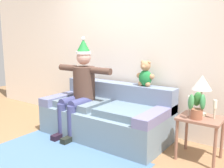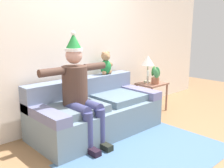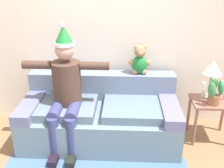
{
  "view_description": "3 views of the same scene",
  "coord_description": "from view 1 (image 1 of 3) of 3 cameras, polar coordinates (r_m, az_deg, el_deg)",
  "views": [
    {
      "loc": [
        2.22,
        -1.99,
        1.5
      ],
      "look_at": [
        0.16,
        0.91,
        0.83
      ],
      "focal_mm": 40.48,
      "sensor_mm": 36.0,
      "label": 1
    },
    {
      "loc": [
        -2.31,
        -1.86,
        1.54
      ],
      "look_at": [
        0.3,
        0.95,
        0.7
      ],
      "focal_mm": 41.14,
      "sensor_mm": 36.0,
      "label": 2
    },
    {
      "loc": [
        0.3,
        -1.99,
        2.03
      ],
      "look_at": [
        0.16,
        0.79,
        0.84
      ],
      "focal_mm": 42.87,
      "sensor_mm": 36.0,
      "label": 3
    }
  ],
  "objects": [
    {
      "name": "area_rug",
      "position": [
        3.29,
        -12.75,
        -16.71
      ],
      "size": [
        2.05,
        1.3,
        0.01
      ],
      "primitive_type": "cube",
      "color": "#486A8F",
      "rests_on": "ground_plane"
    },
    {
      "name": "potted_plant",
      "position": [
        3.15,
        18.61,
        -4.82
      ],
      "size": [
        0.22,
        0.23,
        0.33
      ],
      "color": "#9D5C41",
      "rests_on": "side_table"
    },
    {
      "name": "ground_plane",
      "position": [
        3.33,
        -11.87,
        -16.39
      ],
      "size": [
        10.0,
        10.0,
        0.0
      ],
      "primitive_type": "plane",
      "color": "olive"
    },
    {
      "name": "candle_tall",
      "position": [
        3.25,
        17.08,
        -4.12
      ],
      "size": [
        0.04,
        0.04,
        0.25
      ],
      "color": "beige",
      "rests_on": "side_table"
    },
    {
      "name": "side_table",
      "position": [
        3.3,
        19.32,
        -8.65
      ],
      "size": [
        0.51,
        0.42,
        0.54
      ],
      "color": "#8C5D4C",
      "rests_on": "ground_plane"
    },
    {
      "name": "couch",
      "position": [
        3.9,
        -1.15,
        -7.16
      ],
      "size": [
        1.92,
        0.94,
        0.78
      ],
      "color": "slate",
      "rests_on": "ground_plane"
    },
    {
      "name": "table_lamp",
      "position": [
        3.27,
        19.66,
        -0.11
      ],
      "size": [
        0.24,
        0.24,
        0.5
      ],
      "color": "#B0B596",
      "rests_on": "side_table"
    },
    {
      "name": "person_seated",
      "position": [
        3.92,
        -7.21,
        -0.43
      ],
      "size": [
        1.02,
        0.77,
        1.5
      ],
      "color": "#4E352B",
      "rests_on": "ground_plane"
    },
    {
      "name": "candle_short",
      "position": [
        3.24,
        22.21,
        -4.77
      ],
      "size": [
        0.04,
        0.04,
        0.23
      ],
      "color": "beige",
      "rests_on": "side_table"
    },
    {
      "name": "back_wall",
      "position": [
        4.18,
        3.34,
        8.52
      ],
      "size": [
        7.0,
        0.1,
        2.7
      ],
      "primitive_type": "cube",
      "color": "silver",
      "rests_on": "ground_plane"
    },
    {
      "name": "teddy_bear",
      "position": [
        3.75,
        7.53,
        2.1
      ],
      "size": [
        0.29,
        0.17,
        0.38
      ],
      "color": "#1F7938",
      "rests_on": "couch"
    }
  ]
}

